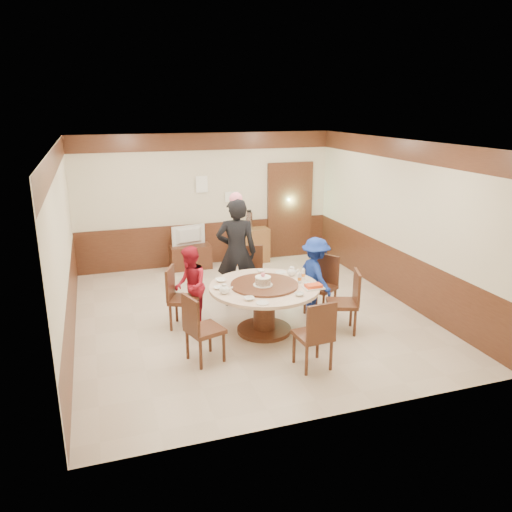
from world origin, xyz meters
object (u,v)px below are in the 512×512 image
object	(u,v)px
person_blue	(315,276)
tv_stand	(191,257)
shrimp_platter	(314,287)
birthday_cake	(263,281)
person_standing	(237,253)
banquet_table	(264,299)
side_cabinet	(250,245)
television	(190,236)
person_red	(190,286)
thermos	(249,220)

from	to	relation	value
person_blue	tv_stand	bearing A→B (deg)	20.88
person_blue	shrimp_platter	size ratio (longest dim) A/B	4.29
birthday_cake	person_standing	bearing A→B (deg)	92.34
banquet_table	tv_stand	size ratio (longest dim) A/B	1.95
side_cabinet	television	bearing A→B (deg)	-178.72
person_standing	person_blue	size ratio (longest dim) A/B	1.46
person_blue	television	distance (m)	3.35
person_red	tv_stand	distance (m)	2.87
tv_stand	thermos	world-z (taller)	thermos
birthday_cake	side_cabinet	size ratio (longest dim) A/B	0.36
birthday_cake	thermos	world-z (taller)	thermos
banquet_table	thermos	bearing A→B (deg)	76.27
banquet_table	shrimp_platter	size ratio (longest dim) A/B	5.54
person_red	thermos	world-z (taller)	person_red
banquet_table	thermos	size ratio (longest dim) A/B	4.37
banquet_table	tv_stand	bearing A→B (deg)	97.74
person_standing	side_cabinet	distance (m)	2.54
person_blue	thermos	world-z (taller)	person_blue
shrimp_platter	thermos	distance (m)	3.82
thermos	banquet_table	bearing A→B (deg)	-103.73
television	thermos	xyz separation A→B (m)	(1.32, 0.03, 0.23)
banquet_table	tv_stand	xyz separation A→B (m)	(-0.47, 3.44, -0.28)
birthday_cake	tv_stand	xyz separation A→B (m)	(-0.43, 3.49, -0.60)
television	side_cabinet	size ratio (longest dim) A/B	0.92
person_standing	person_blue	distance (m)	1.39
shrimp_platter	tv_stand	size ratio (longest dim) A/B	0.35
tv_stand	side_cabinet	bearing A→B (deg)	1.28
person_blue	television	xyz separation A→B (m)	(-1.52, 2.98, 0.07)
birthday_cake	shrimp_platter	size ratio (longest dim) A/B	0.97
person_standing	side_cabinet	size ratio (longest dim) A/B	2.35
banquet_table	television	distance (m)	3.48
banquet_table	shrimp_platter	world-z (taller)	shrimp_platter
person_red	birthday_cake	xyz separation A→B (m)	(0.96, -0.70, 0.22)
person_blue	shrimp_platter	xyz separation A→B (m)	(-0.40, -0.80, 0.13)
person_standing	person_red	distance (m)	1.10
banquet_table	person_blue	distance (m)	1.16
birthday_cake	thermos	bearing A→B (deg)	75.86
shrimp_platter	thermos	world-z (taller)	thermos
person_red	shrimp_platter	distance (m)	1.93
banquet_table	birthday_cake	world-z (taller)	birthday_cake
person_standing	tv_stand	xyz separation A→B (m)	(-0.38, 2.25, -0.69)
person_blue	side_cabinet	bearing A→B (deg)	-2.81
birthday_cake	shrimp_platter	xyz separation A→B (m)	(0.69, -0.29, -0.07)
birthday_cake	side_cabinet	distance (m)	3.67
person_standing	person_red	xyz separation A→B (m)	(-0.91, -0.54, -0.31)
person_blue	television	bearing A→B (deg)	20.88
person_blue	banquet_table	bearing A→B (deg)	107.48
person_standing	birthday_cake	bearing A→B (deg)	107.33
side_cabinet	banquet_table	bearing A→B (deg)	-104.18
birthday_cake	side_cabinet	bearing A→B (deg)	75.42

